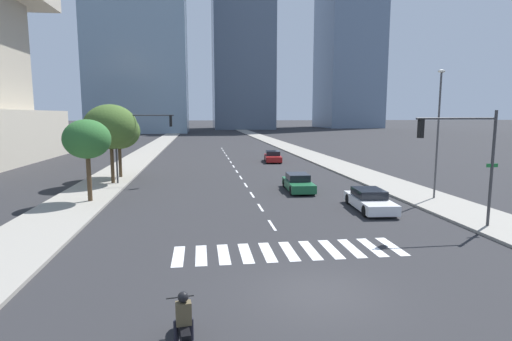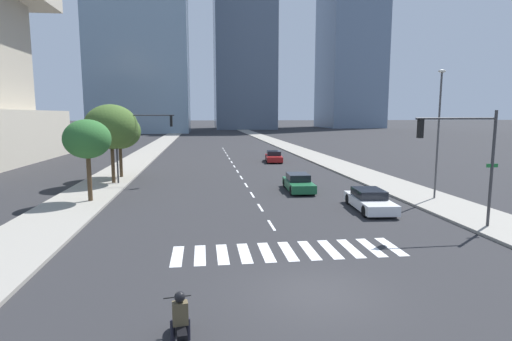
# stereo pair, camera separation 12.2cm
# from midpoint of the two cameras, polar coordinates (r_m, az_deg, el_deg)

# --- Properties ---
(ground_plane) EXTENTS (800.00, 800.00, 0.00)m
(ground_plane) POSITION_cam_midpoint_polar(r_m,az_deg,el_deg) (13.50, 8.22, -16.68)
(ground_plane) COLOR #28282B
(sidewalk_east) EXTENTS (4.00, 260.00, 0.15)m
(sidewalk_east) POSITION_cam_midpoint_polar(r_m,az_deg,el_deg) (44.69, 11.64, 0.60)
(sidewalk_east) COLOR gray
(sidewalk_east) RESTS_ON ground
(sidewalk_west) EXTENTS (4.00, 260.00, 0.15)m
(sidewalk_west) POSITION_cam_midpoint_polar(r_m,az_deg,el_deg) (42.88, -18.36, 0.06)
(sidewalk_west) COLOR gray
(sidewalk_west) RESTS_ON ground
(crosswalk_near) EXTENTS (9.45, 2.43, 0.01)m
(crosswalk_near) POSITION_cam_midpoint_polar(r_m,az_deg,el_deg) (17.11, 4.46, -11.22)
(crosswalk_near) COLOR silver
(crosswalk_near) RESTS_ON ground
(lane_divider_center) EXTENTS (0.14, 50.00, 0.01)m
(lane_divider_center) POSITION_cam_midpoint_polar(r_m,az_deg,el_deg) (44.28, -3.26, 0.59)
(lane_divider_center) COLOR silver
(lane_divider_center) RESTS_ON ground
(motorcycle_lead) EXTENTS (0.70, 2.21, 1.49)m
(motorcycle_lead) POSITION_cam_midpoint_polar(r_m,az_deg,el_deg) (10.51, -10.50, -20.75)
(motorcycle_lead) COLOR black
(motorcycle_lead) RESTS_ON ground
(sedan_red_0) EXTENTS (2.28, 4.83, 1.28)m
(sedan_red_0) POSITION_cam_midpoint_polar(r_m,az_deg,el_deg) (48.56, 2.31, 1.93)
(sedan_red_0) COLOR maroon
(sedan_red_0) RESTS_ON ground
(sedan_green_1) EXTENTS (1.94, 4.62, 1.25)m
(sedan_green_1) POSITION_cam_midpoint_polar(r_m,az_deg,el_deg) (30.17, 5.83, -1.75)
(sedan_green_1) COLOR #1E6038
(sedan_green_1) RESTS_ON ground
(sedan_white_2) EXTENTS (2.16, 4.85, 1.20)m
(sedan_white_2) POSITION_cam_midpoint_polar(r_m,az_deg,el_deg) (24.97, 15.55, -4.06)
(sedan_white_2) COLOR silver
(sedan_white_2) RESTS_ON ground
(traffic_signal_near) EXTENTS (4.36, 0.28, 5.66)m
(traffic_signal_near) POSITION_cam_midpoint_polar(r_m,az_deg,el_deg) (21.73, 27.13, 2.86)
(traffic_signal_near) COLOR #333335
(traffic_signal_near) RESTS_ON sidewalk_east
(traffic_signal_far) EXTENTS (4.86, 0.28, 5.80)m
(traffic_signal_far) POSITION_cam_midpoint_polar(r_m,az_deg,el_deg) (33.66, -16.39, 5.07)
(traffic_signal_far) COLOR #333335
(traffic_signal_far) RESTS_ON sidewalk_west
(street_lamp_east) EXTENTS (0.50, 0.24, 8.27)m
(street_lamp_east) POSITION_cam_midpoint_polar(r_m,az_deg,el_deg) (28.73, 24.15, 5.78)
(street_lamp_east) COLOR #3F3F42
(street_lamp_east) RESTS_ON sidewalk_east
(street_tree_nearest) EXTENTS (2.89, 2.89, 5.16)m
(street_tree_nearest) POSITION_cam_midpoint_polar(r_m,az_deg,el_deg) (27.50, -22.81, 4.05)
(street_tree_nearest) COLOR #4C3823
(street_tree_nearest) RESTS_ON sidewalk_west
(street_tree_second) EXTENTS (4.17, 4.17, 6.26)m
(street_tree_second) POSITION_cam_midpoint_polar(r_m,az_deg,el_deg) (34.23, -19.88, 5.78)
(street_tree_second) COLOR #4C3823
(street_tree_second) RESTS_ON sidewalk_west
(street_tree_third) EXTENTS (3.63, 3.63, 5.56)m
(street_tree_third) POSITION_cam_midpoint_polar(r_m,az_deg,el_deg) (37.38, -18.84, 5.23)
(street_tree_third) COLOR #4C3823
(street_tree_third) RESTS_ON sidewalk_west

